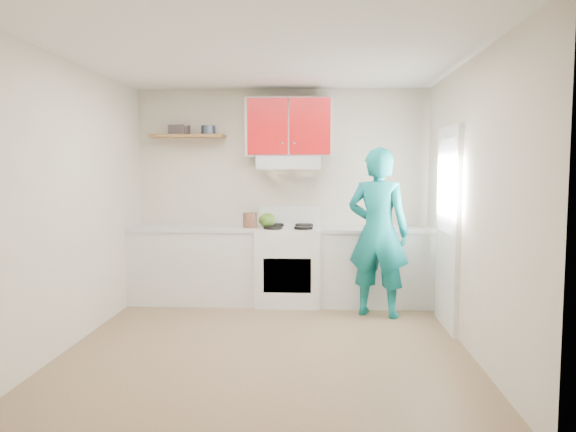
# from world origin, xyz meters

# --- Properties ---
(floor) EXTENTS (3.80, 3.80, 0.00)m
(floor) POSITION_xyz_m (0.00, 0.00, 0.00)
(floor) COLOR brown
(floor) RESTS_ON ground
(ceiling) EXTENTS (3.60, 3.80, 0.04)m
(ceiling) POSITION_xyz_m (0.00, 0.00, 2.60)
(ceiling) COLOR white
(ceiling) RESTS_ON floor
(back_wall) EXTENTS (3.60, 0.04, 2.60)m
(back_wall) POSITION_xyz_m (0.00, 1.90, 1.30)
(back_wall) COLOR beige
(back_wall) RESTS_ON floor
(front_wall) EXTENTS (3.60, 0.04, 2.60)m
(front_wall) POSITION_xyz_m (0.00, -1.90, 1.30)
(front_wall) COLOR beige
(front_wall) RESTS_ON floor
(left_wall) EXTENTS (0.04, 3.80, 2.60)m
(left_wall) POSITION_xyz_m (-1.80, 0.00, 1.30)
(left_wall) COLOR beige
(left_wall) RESTS_ON floor
(right_wall) EXTENTS (0.04, 3.80, 2.60)m
(right_wall) POSITION_xyz_m (1.80, 0.00, 1.30)
(right_wall) COLOR beige
(right_wall) RESTS_ON floor
(door) EXTENTS (0.05, 0.85, 2.05)m
(door) POSITION_xyz_m (1.78, 0.70, 1.02)
(door) COLOR white
(door) RESTS_ON floor
(door_glass) EXTENTS (0.01, 0.55, 0.95)m
(door_glass) POSITION_xyz_m (1.75, 0.70, 1.45)
(door_glass) COLOR white
(door_glass) RESTS_ON door
(counter_left) EXTENTS (1.52, 0.60, 0.90)m
(counter_left) POSITION_xyz_m (-1.04, 1.60, 0.45)
(counter_left) COLOR silver
(counter_left) RESTS_ON floor
(counter_right) EXTENTS (1.32, 0.60, 0.90)m
(counter_right) POSITION_xyz_m (1.14, 1.60, 0.45)
(counter_right) COLOR silver
(counter_right) RESTS_ON floor
(stove) EXTENTS (0.76, 0.65, 0.92)m
(stove) POSITION_xyz_m (0.10, 1.57, 0.46)
(stove) COLOR white
(stove) RESTS_ON floor
(range_hood) EXTENTS (0.76, 0.44, 0.15)m
(range_hood) POSITION_xyz_m (0.10, 1.68, 1.70)
(range_hood) COLOR silver
(range_hood) RESTS_ON back_wall
(upper_cabinets) EXTENTS (1.02, 0.33, 0.70)m
(upper_cabinets) POSITION_xyz_m (0.10, 1.73, 2.12)
(upper_cabinets) COLOR red
(upper_cabinets) RESTS_ON back_wall
(shelf) EXTENTS (0.90, 0.30, 0.04)m
(shelf) POSITION_xyz_m (-1.15, 1.75, 2.02)
(shelf) COLOR brown
(shelf) RESTS_ON back_wall
(books) EXTENTS (0.25, 0.21, 0.11)m
(books) POSITION_xyz_m (-1.25, 1.73, 2.09)
(books) COLOR #3E3638
(books) RESTS_ON shelf
(tin) EXTENTS (0.23, 0.23, 0.10)m
(tin) POSITION_xyz_m (-0.89, 1.72, 2.09)
(tin) COLOR #333D4C
(tin) RESTS_ON shelf
(kettle) EXTENTS (0.27, 0.27, 0.17)m
(kettle) POSITION_xyz_m (-0.16, 1.61, 1.01)
(kettle) COLOR #446E1E
(kettle) RESTS_ON stove
(crock) EXTENTS (0.22, 0.22, 0.20)m
(crock) POSITION_xyz_m (-0.36, 1.52, 1.00)
(crock) COLOR brown
(crock) RESTS_ON counter_left
(cutting_board) EXTENTS (0.28, 0.21, 0.02)m
(cutting_board) POSITION_xyz_m (0.77, 1.57, 0.91)
(cutting_board) COLOR olive
(cutting_board) RESTS_ON counter_right
(silicone_mat) EXTENTS (0.37, 0.32, 0.01)m
(silicone_mat) POSITION_xyz_m (1.38, 1.65, 0.90)
(silicone_mat) COLOR red
(silicone_mat) RESTS_ON counter_right
(person) EXTENTS (0.79, 0.65, 1.86)m
(person) POSITION_xyz_m (1.11, 1.08, 0.93)
(person) COLOR #0D7678
(person) RESTS_ON floor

